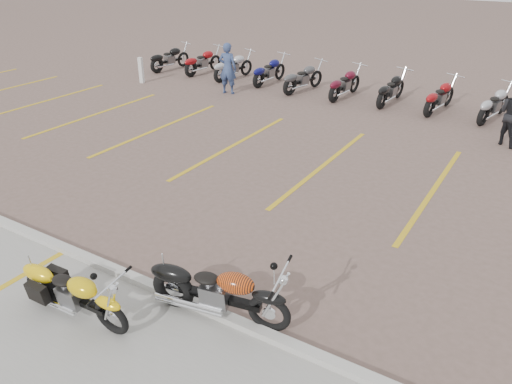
# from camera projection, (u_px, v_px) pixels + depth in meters

# --- Properties ---
(ground) EXTENTS (100.00, 100.00, 0.00)m
(ground) POSITION_uv_depth(u_px,v_px,m) (234.00, 237.00, 9.41)
(ground) COLOR #715751
(ground) RESTS_ON ground
(curb) EXTENTS (60.00, 0.18, 0.12)m
(curb) POSITION_uv_depth(u_px,v_px,m) (163.00, 291.00, 7.86)
(curb) COLOR #ADAAA3
(curb) RESTS_ON ground
(parking_stripes) EXTENTS (38.00, 5.50, 0.01)m
(parking_stripes) POSITION_uv_depth(u_px,v_px,m) (323.00, 166.00, 12.46)
(parking_stripes) COLOR gold
(parking_stripes) RESTS_ON ground
(yellow_cruiser) EXTENTS (2.01, 0.31, 0.83)m
(yellow_cruiser) POSITION_uv_depth(u_px,v_px,m) (74.00, 293.00, 7.24)
(yellow_cruiser) COLOR black
(yellow_cruiser) RESTS_ON ground
(flame_cruiser) EXTENTS (2.17, 0.53, 0.90)m
(flame_cruiser) POSITION_uv_depth(u_px,v_px,m) (217.00, 292.00, 7.21)
(flame_cruiser) COLOR black
(flame_cruiser) RESTS_ON ground
(person_a) EXTENTS (0.74, 0.56, 1.84)m
(person_a) POSITION_uv_depth(u_px,v_px,m) (228.00, 68.00, 18.16)
(person_a) COLOR navy
(person_a) RESTS_ON ground
(bollard) EXTENTS (0.18, 0.18, 1.00)m
(bollard) POSITION_uv_depth(u_px,v_px,m) (141.00, 70.00, 19.76)
(bollard) COLOR silver
(bollard) RESTS_ON ground
(bg_bike_row) EXTENTS (20.68, 2.06, 1.10)m
(bg_bike_row) POSITION_uv_depth(u_px,v_px,m) (391.00, 88.00, 17.10)
(bg_bike_row) COLOR black
(bg_bike_row) RESTS_ON ground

